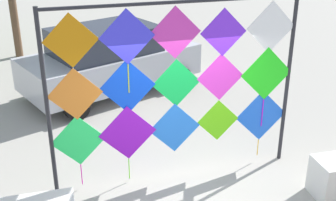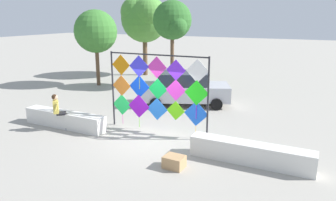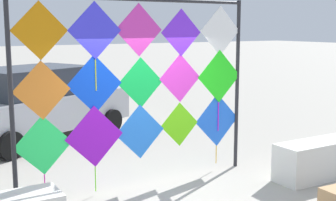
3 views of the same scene
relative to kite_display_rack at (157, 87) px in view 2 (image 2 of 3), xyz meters
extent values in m
plane|color=#9E998E|center=(0.12, -0.71, -1.85)|extent=(120.00, 120.00, 0.00)
cube|color=silver|center=(-3.77, -1.26, -1.51)|extent=(3.89, 0.58, 0.67)
cube|color=silver|center=(4.00, -1.26, -1.51)|extent=(3.89, 0.58, 0.67)
cylinder|color=#232328|center=(-2.09, -0.06, -0.27)|extent=(0.07, 0.07, 3.16)
cylinder|color=#232328|center=(2.09, 0.06, -0.27)|extent=(0.07, 0.07, 3.16)
cylinder|color=#232328|center=(0.00, 0.00, 1.26)|extent=(4.18, 0.17, 0.06)
cube|color=#28EE66|center=(-1.66, -0.05, -0.91)|extent=(0.91, 0.04, 0.91)
cylinder|color=#E516A4|center=(-1.66, -0.04, -1.56)|extent=(0.02, 0.02, 0.40)
cube|color=purple|center=(-0.84, -0.04, -0.88)|extent=(0.99, 0.04, 0.99)
cylinder|color=#5DE516|center=(-0.84, -0.03, -1.58)|extent=(0.02, 0.02, 0.41)
cube|color=#2577F1|center=(-0.02, 0.00, -0.91)|extent=(0.92, 0.04, 0.92)
cube|color=#66DE15|center=(0.79, 0.04, -0.88)|extent=(0.78, 0.03, 0.78)
cube|color=blue|center=(1.63, 0.06, -0.89)|extent=(0.99, 0.04, 0.99)
cylinder|color=gold|center=(1.63, 0.07, -1.56)|extent=(0.02, 0.02, 0.34)
cube|color=orange|center=(-1.65, -0.05, -0.09)|extent=(0.87, 0.04, 0.87)
cylinder|color=#168AE5|center=(-1.65, -0.04, -0.65)|extent=(0.02, 0.02, 0.25)
cube|color=blue|center=(-0.81, -0.01, -0.06)|extent=(0.93, 0.04, 0.93)
cylinder|color=gold|center=(-0.81, 0.00, -0.74)|extent=(0.02, 0.02, 0.44)
cube|color=#13CC4E|center=(0.01, 0.02, -0.08)|extent=(0.84, 0.03, 0.84)
cylinder|color=#E516A3|center=(0.01, 0.03, -0.63)|extent=(0.02, 0.02, 0.25)
cube|color=#F33AD7|center=(0.79, 0.03, -0.05)|extent=(0.84, 0.03, 0.84)
cube|color=#1FE21B|center=(1.65, 0.03, -0.07)|extent=(0.97, 0.04, 0.97)
cylinder|color=#E116E5|center=(1.65, 0.04, -0.83)|extent=(0.02, 0.02, 0.54)
cube|color=orange|center=(-1.64, -0.05, 0.78)|extent=(0.85, 0.03, 0.85)
cylinder|color=blue|center=(-1.64, -0.04, 0.17)|extent=(0.02, 0.02, 0.37)
cube|color=#3A37F1|center=(-0.79, -0.04, 0.78)|extent=(0.89, 0.04, 0.89)
cylinder|color=yellow|center=(-0.79, -0.03, 0.09)|extent=(0.02, 0.02, 0.49)
cube|color=#D234AD|center=(-0.01, 0.01, 0.78)|extent=(0.86, 0.04, 0.86)
cube|color=#7229F2|center=(0.80, 0.01, 0.73)|extent=(0.81, 0.03, 0.81)
cube|color=white|center=(1.66, 0.04, 0.76)|extent=(0.89, 0.04, 0.89)
cylinder|color=black|center=(-3.44, -1.48, -1.51)|extent=(0.11, 0.11, 0.67)
cylinder|color=black|center=(-3.58, -1.61, -1.15)|extent=(0.36, 0.35, 0.13)
cube|color=navy|center=(-3.40, -1.44, -1.81)|extent=(0.24, 0.24, 0.09)
cylinder|color=black|center=(-3.56, -1.36, -1.51)|extent=(0.11, 0.11, 0.67)
cylinder|color=black|center=(-3.70, -1.48, -1.15)|extent=(0.36, 0.35, 0.13)
cube|color=navy|center=(-3.51, -1.32, -1.81)|extent=(0.24, 0.24, 0.09)
cube|color=gold|center=(-3.78, -1.67, -0.86)|extent=(0.39, 0.40, 0.52)
sphere|color=tan|center=(-3.78, -1.67, -0.46)|extent=(0.22, 0.22, 0.22)
sphere|color=#382314|center=(-3.79, -1.68, -0.44)|extent=(0.22, 0.22, 0.22)
cylinder|color=gold|center=(-3.61, -1.82, -0.81)|extent=(0.19, 0.18, 0.31)
cylinder|color=gold|center=(-3.91, -1.49, -0.81)|extent=(0.19, 0.18, 0.31)
cube|color=#B7B7BC|center=(-0.57, 4.25, -1.15)|extent=(4.87, 3.56, 0.80)
cube|color=#282D38|center=(-0.72, 4.18, -0.43)|extent=(2.98, 2.56, 0.64)
cylinder|color=black|center=(0.44, 5.74, -1.55)|extent=(0.64, 0.46, 0.60)
cylinder|color=black|center=(1.21, 3.98, -1.55)|extent=(0.64, 0.46, 0.60)
cylinder|color=black|center=(-2.35, 4.51, -1.55)|extent=(0.64, 0.46, 0.60)
cylinder|color=black|center=(-1.58, 2.76, -1.55)|extent=(0.64, 0.46, 0.60)
cube|color=tan|center=(1.96, -2.61, -1.66)|extent=(0.64, 0.53, 0.38)
cylinder|color=brown|center=(-3.11, 7.94, -0.07)|extent=(0.24, 0.24, 3.57)
sphere|color=#2D6628|center=(-3.11, 7.94, 2.46)|extent=(2.47, 2.47, 2.47)
sphere|color=#2D6628|center=(-2.81, 7.94, 2.61)|extent=(1.56, 1.56, 1.56)
sphere|color=#2D6628|center=(-2.53, 7.39, 2.10)|extent=(1.26, 1.26, 1.26)
cylinder|color=brown|center=(-6.92, 11.00, -0.21)|extent=(0.36, 0.36, 3.28)
sphere|color=#4C8938|center=(-6.92, 11.00, 2.50)|extent=(3.59, 3.59, 3.59)
sphere|color=#4C8938|center=(-6.26, 10.36, 2.92)|extent=(2.25, 2.25, 2.25)
sphere|color=#4C8938|center=(-7.33, 10.38, 2.98)|extent=(2.25, 2.25, 2.25)
cylinder|color=brown|center=(-7.83, 6.21, -0.48)|extent=(0.25, 0.25, 2.75)
sphere|color=#38752D|center=(-7.83, 6.21, 1.74)|extent=(2.80, 2.80, 2.80)
sphere|color=#38752D|center=(-8.16, 6.60, 1.94)|extent=(2.08, 2.08, 2.08)
sphere|color=#38752D|center=(-8.40, 6.73, 1.51)|extent=(1.42, 1.42, 1.42)
sphere|color=#38752D|center=(-8.04, 6.23, 1.51)|extent=(1.83, 1.83, 1.83)
camera|label=1|loc=(-1.80, -6.60, 2.59)|focal=47.37mm
camera|label=2|loc=(5.75, -10.77, 2.70)|focal=33.96mm
camera|label=3|loc=(-3.50, -6.76, 0.84)|focal=49.64mm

